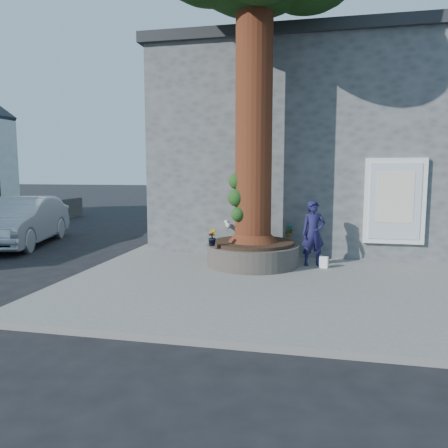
% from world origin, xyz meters
% --- Properties ---
extents(ground, '(120.00, 120.00, 0.00)m').
position_xyz_m(ground, '(0.00, 0.00, 0.00)').
color(ground, black).
rests_on(ground, ground).
extents(pavement, '(9.00, 8.00, 0.12)m').
position_xyz_m(pavement, '(1.50, 1.00, 0.06)').
color(pavement, slate).
rests_on(pavement, ground).
extents(yellow_line, '(0.10, 30.00, 0.01)m').
position_xyz_m(yellow_line, '(-3.05, 1.00, 0.00)').
color(yellow_line, yellow).
rests_on(yellow_line, ground).
extents(stone_shop, '(10.30, 8.30, 6.30)m').
position_xyz_m(stone_shop, '(2.50, 7.20, 3.16)').
color(stone_shop, '#4D5152').
rests_on(stone_shop, ground).
extents(planter, '(2.30, 2.30, 0.60)m').
position_xyz_m(planter, '(0.80, 2.00, 0.41)').
color(planter, black).
rests_on(planter, pavement).
extents(man, '(0.68, 0.55, 1.62)m').
position_xyz_m(man, '(2.28, 2.23, 0.93)').
color(man, '#17163D').
rests_on(man, pavement).
extents(woman, '(0.96, 0.80, 1.78)m').
position_xyz_m(woman, '(0.11, 3.33, 1.01)').
color(woman, beige).
rests_on(woman, pavement).
extents(shopping_bag, '(0.22, 0.17, 0.28)m').
position_xyz_m(shopping_bag, '(2.55, 2.01, 0.26)').
color(shopping_bag, white).
rests_on(shopping_bag, pavement).
extents(car_silver, '(2.90, 5.15, 1.61)m').
position_xyz_m(car_silver, '(-7.24, 3.90, 0.80)').
color(car_silver, '#AEB1B6').
rests_on(car_silver, ground).
extents(plant_a, '(0.19, 0.14, 0.34)m').
position_xyz_m(plant_a, '(1.65, 2.85, 0.89)').
color(plant_a, gray).
rests_on(plant_a, planter).
extents(plant_b, '(0.30, 0.30, 0.40)m').
position_xyz_m(plant_b, '(-0.05, 1.15, 0.92)').
color(plant_b, gray).
rests_on(plant_b, planter).
extents(plant_c, '(0.20, 0.20, 0.31)m').
position_xyz_m(plant_c, '(-0.05, 1.15, 0.88)').
color(plant_c, gray).
rests_on(plant_c, planter).
extents(plant_d, '(0.36, 0.36, 0.30)m').
position_xyz_m(plant_d, '(1.65, 2.85, 0.87)').
color(plant_d, gray).
rests_on(plant_d, planter).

